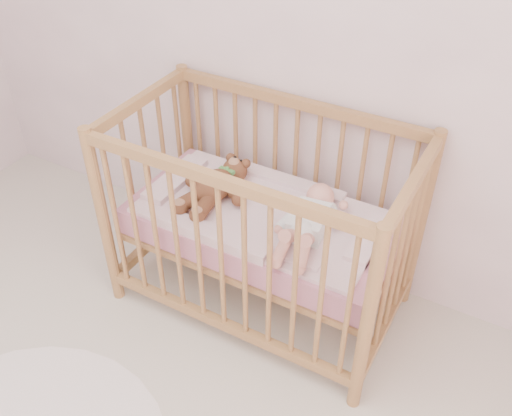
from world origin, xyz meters
The scene contains 6 objects.
wall_back centered at (0.00, 2.00, 1.35)m, with size 4.00×0.02×2.70m, color white.
crib centered at (0.10, 1.60, 0.50)m, with size 1.36×0.76×1.00m, color tan, non-canonical shape.
mattress centered at (0.10, 1.60, 0.49)m, with size 1.22×0.62×0.13m, color pink.
blanket centered at (0.10, 1.60, 0.56)m, with size 1.10×0.58×0.06m, color pink, non-canonical shape.
baby centered at (0.35, 1.58, 0.64)m, with size 0.28×0.57×0.14m, color white, non-canonical shape.
teddy_bear centered at (-0.14, 1.58, 0.65)m, with size 0.34×0.49×0.14m, color brown, non-canonical shape.
Camera 1 is at (1.08, -0.20, 2.19)m, focal length 40.00 mm.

